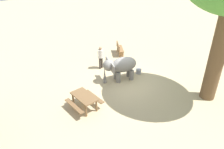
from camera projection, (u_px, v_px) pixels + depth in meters
name	position (u px, v px, depth m)	size (l,w,h in m)	color
ground_plane	(126.00, 83.00, 13.86)	(60.00, 60.00, 0.00)	tan
elephant	(120.00, 66.00, 13.68)	(1.61, 2.23, 1.54)	slate
person_handler	(101.00, 56.00, 15.03)	(0.32, 0.50, 1.62)	#3F3833
wooden_bench	(119.00, 48.00, 17.32)	(1.41, 1.04, 0.88)	olive
picnic_table_near	(84.00, 99.00, 11.40)	(1.60, 1.58, 0.78)	brown
feed_bucket	(139.00, 71.00, 14.79)	(0.36, 0.36, 0.32)	gray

